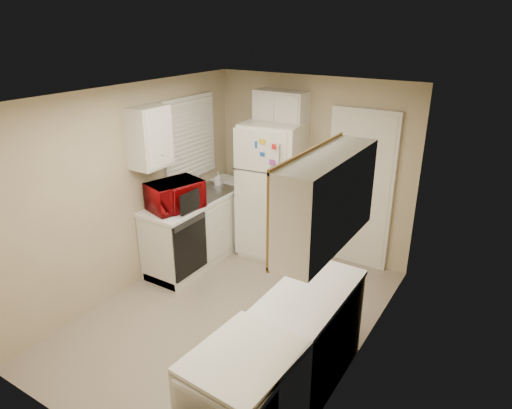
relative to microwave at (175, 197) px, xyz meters
The scene contains 19 objects.
floor 1.56m from the microwave, 19.91° to the right, with size 3.80×3.80×0.00m, color #AFA08D.
ceiling 1.78m from the microwave, 19.91° to the right, with size 3.80×3.80×0.00m, color white.
wall_left 0.53m from the microwave, 128.65° to the right, with size 3.80×3.80×0.00m, color tan.
wall_right 2.52m from the microwave, ahead, with size 3.80×3.80×0.00m, color tan.
wall_back 1.86m from the microwave, 54.23° to the left, with size 2.80×2.80×0.00m, color tan.
wall_front 2.54m from the microwave, 64.67° to the right, with size 2.80×2.80×0.00m, color tan.
left_counter 0.79m from the microwave, 91.63° to the left, with size 0.60×1.80×0.90m, color silver.
dishwasher 0.63m from the microwave, 18.68° to the right, with size 0.03×0.58×0.72m, color black.
sink 0.68m from the microwave, 91.26° to the left, with size 0.54×0.74×0.16m, color gray.
microwave is the anchor object (origin of this frame).
soap_bottle 0.96m from the microwave, 93.55° to the left, with size 0.08×0.09×0.19m, color white.
window_blinds 0.90m from the microwave, 112.68° to the left, with size 0.10×0.98×1.08m, color silver.
upper_cabinet_left 0.79m from the microwave, 133.52° to the right, with size 0.30×0.45×0.70m, color silver.
refrigerator 1.38m from the microwave, 59.96° to the left, with size 0.75×0.73×1.83m, color silver.
cabinet_over_fridge 1.79m from the microwave, 63.19° to the left, with size 0.70×0.30×0.40m, color silver.
interior_door 2.31m from the microwave, 39.40° to the left, with size 0.86×0.06×2.08m, color silver.
right_counter 2.56m from the microwave, 28.63° to the right, with size 0.60×2.00×0.90m, color silver.
stove 2.87m from the microwave, 39.50° to the right, with size 0.64×0.78×0.95m, color silver.
upper_cabinet_right 2.61m from the microwave, 20.93° to the right, with size 0.30×1.20×0.70m, color silver.
Camera 1 is at (2.46, -3.44, 3.04)m, focal length 32.00 mm.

